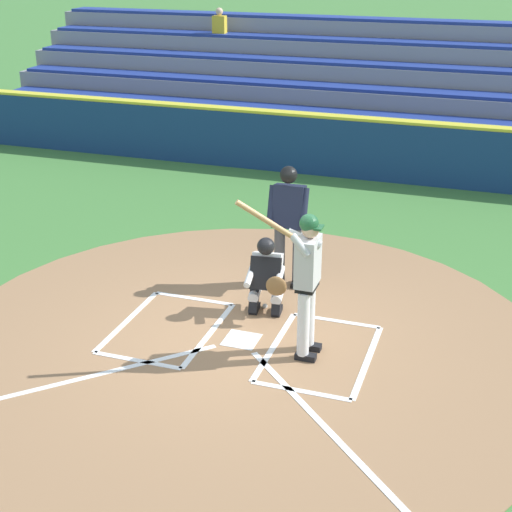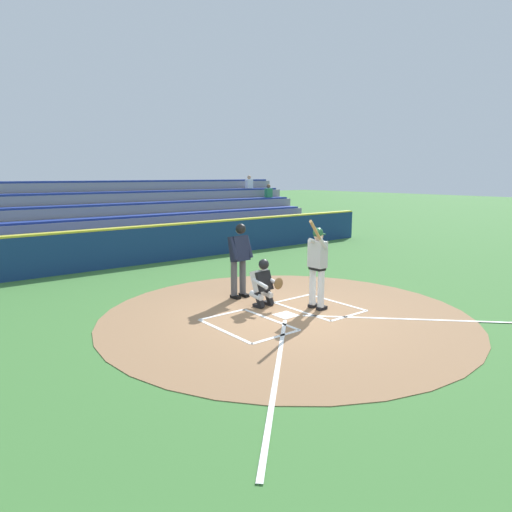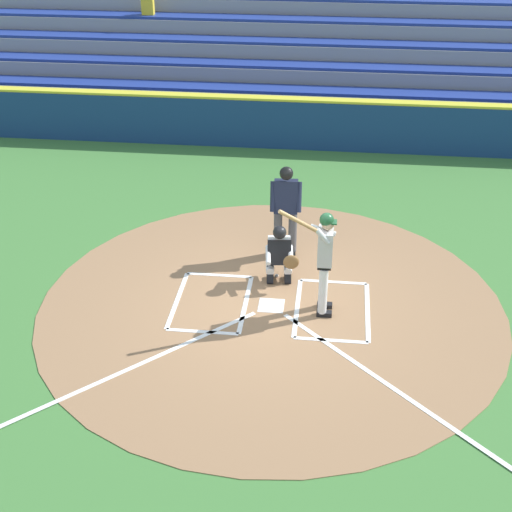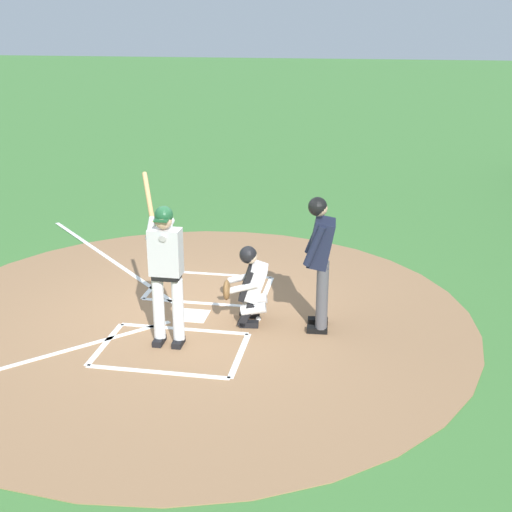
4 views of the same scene
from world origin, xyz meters
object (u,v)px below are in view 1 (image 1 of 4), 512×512
at_px(batter, 307,275).
at_px(plate_umpire, 289,218).
at_px(catcher, 267,274).
at_px(baseball, 265,306).

distance_m(batter, plate_umpire, 2.04).
distance_m(batter, catcher, 1.33).
xyz_separation_m(catcher, baseball, (0.06, -0.11, -0.55)).
distance_m(batter, baseball, 1.72).
distance_m(catcher, baseball, 0.57).
height_order(catcher, plate_umpire, plate_umpire).
xyz_separation_m(plate_umpire, baseball, (0.08, 0.85, -1.04)).
bearing_deg(baseball, catcher, 118.40).
bearing_deg(batter, baseball, -50.51).
bearing_deg(plate_umpire, batter, 112.38).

